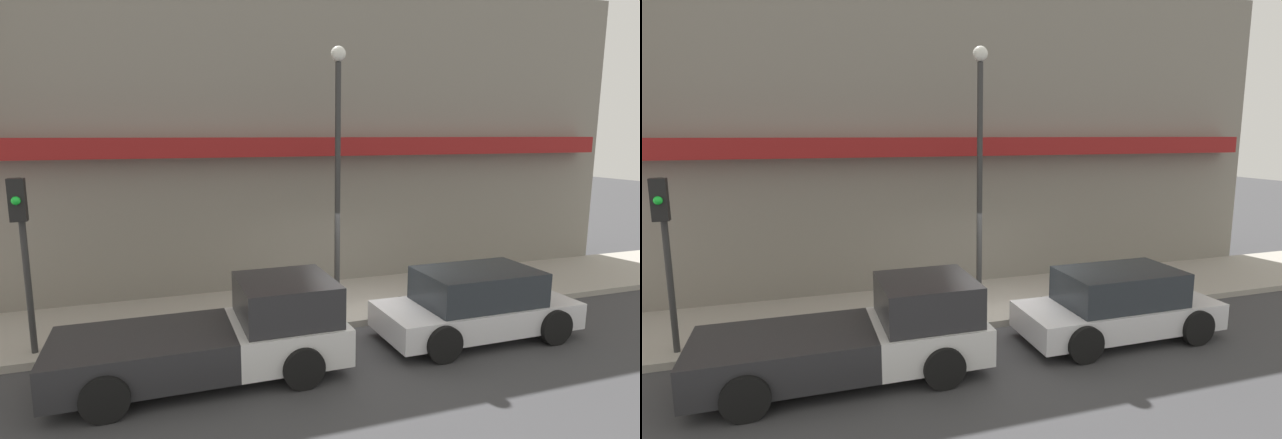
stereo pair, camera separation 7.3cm
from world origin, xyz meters
TOP-DOWN VIEW (x-y plane):
  - ground_plane at (0.00, 0.00)m, footprint 80.00×80.00m
  - sidewalk at (0.00, 1.62)m, footprint 36.00×3.24m
  - building at (-0.02, 4.72)m, footprint 19.80×3.80m
  - pickup_truck at (-3.52, -1.32)m, footprint 5.18×2.16m
  - parked_car at (1.96, -1.32)m, footprint 4.40×1.97m
  - fire_hydrant at (-2.35, 0.57)m, footprint 0.19×0.19m
  - street_lamp at (-0.33, 1.26)m, footprint 0.36×0.36m
  - traffic_light at (-7.01, 0.40)m, footprint 0.28×0.42m

SIDE VIEW (x-z plane):
  - ground_plane at x=0.00m, z-range 0.00..0.00m
  - sidewalk at x=0.00m, z-range 0.00..0.16m
  - fire_hydrant at x=-2.35m, z-range 0.16..0.84m
  - parked_car at x=1.96m, z-range -0.02..1.51m
  - pickup_truck at x=-3.52m, z-range -0.10..1.63m
  - traffic_light at x=-7.01m, z-range 0.82..4.28m
  - street_lamp at x=-0.33m, z-range 0.88..7.19m
  - building at x=-0.02m, z-range -1.00..9.75m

